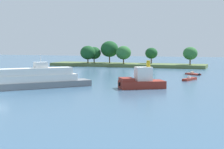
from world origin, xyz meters
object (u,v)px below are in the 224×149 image
Objects in this scene: white_riverboat at (24,80)px; tugboat at (141,81)px; fishing_skiff at (190,79)px; small_motorboat at (193,74)px.

white_riverboat is 2.37× the size of tugboat.
fishing_skiff is 19.26m from tugboat.
tugboat is (-5.88, -33.32, 1.13)m from small_motorboat.
tugboat is at bearing 21.97° from white_riverboat.
small_motorboat is at bearing 57.77° from white_riverboat.
white_riverboat is at bearing -122.23° from small_motorboat.
fishing_skiff is at bearing -86.43° from small_motorboat.
white_riverboat is (-27.12, -26.16, 1.37)m from fishing_skiff.
fishing_skiff is at bearing 69.17° from tugboat.
white_riverboat is at bearing -136.03° from fishing_skiff.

